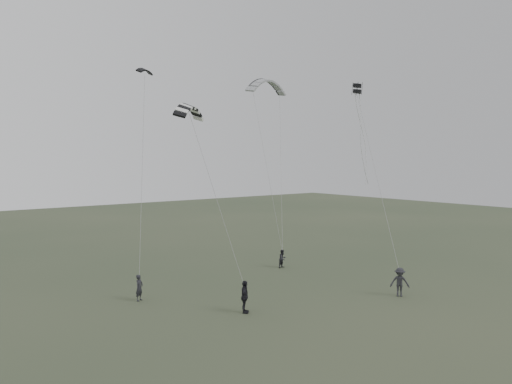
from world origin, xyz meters
TOP-DOWN VIEW (x-y plane):
  - ground at (0.00, 0.00)m, footprint 140.00×140.00m
  - flyer_left at (-8.08, 6.02)m, footprint 0.72×0.65m
  - flyer_right at (5.17, 7.63)m, footprint 0.81×0.69m
  - flyer_center at (-4.39, -0.02)m, footprint 1.09×1.12m
  - flyer_far at (5.55, -3.39)m, footprint 1.31×1.36m
  - kite_dark_small at (-4.64, 11.99)m, footprint 1.63×1.25m
  - kite_pale_large at (7.83, 12.98)m, footprint 4.59×1.90m
  - kite_striped at (-5.74, 3.71)m, footprint 3.05×2.60m
  - kite_box at (8.96, 3.28)m, footprint 0.89×0.91m

SIDE VIEW (x-z plane):
  - ground at x=0.00m, z-range 0.00..0.00m
  - flyer_right at x=5.17m, z-range 0.00..1.47m
  - flyer_left at x=-8.08m, z-range 0.00..1.64m
  - flyer_far at x=5.55m, z-range 0.00..1.86m
  - flyer_center at x=-4.39m, z-range 0.00..1.88m
  - kite_striped at x=-5.74m, z-range 11.32..12.68m
  - kite_box at x=8.96m, z-range 13.87..14.64m
  - kite_dark_small at x=-4.64m, z-range 15.11..15.75m
  - kite_pale_large at x=7.83m, z-range 14.98..16.94m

